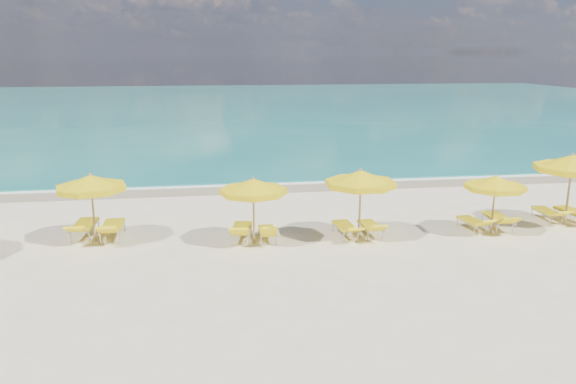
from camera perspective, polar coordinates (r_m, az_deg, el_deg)
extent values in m
plane|color=beige|center=(18.91, 0.66, -4.62)|extent=(120.00, 120.00, 0.00)
cube|color=#136B64|center=(66.03, -5.94, 8.69)|extent=(120.00, 80.00, 0.30)
cube|color=tan|center=(25.97, -1.89, 0.55)|extent=(120.00, 2.60, 0.01)
cube|color=white|center=(26.74, -2.09, 0.94)|extent=(120.00, 1.20, 0.03)
cube|color=white|center=(35.36, -13.42, 3.79)|extent=(14.00, 0.36, 0.05)
cube|color=white|center=(43.50, 6.17, 5.95)|extent=(18.00, 0.30, 0.05)
cylinder|color=tan|center=(19.27, -19.19, -1.65)|extent=(0.07, 0.07, 2.19)
cone|color=yellow|center=(19.06, -19.42, 1.02)|extent=(2.55, 2.55, 0.44)
cylinder|color=yellow|center=(19.11, -19.36, 0.39)|extent=(2.57, 2.57, 0.18)
sphere|color=tan|center=(19.01, -19.47, 1.68)|extent=(0.10, 0.10, 0.10)
cylinder|color=tan|center=(18.05, -3.50, -2.04)|extent=(0.07, 0.07, 2.12)
cone|color=yellow|center=(17.83, -3.55, 0.71)|extent=(2.34, 2.34, 0.42)
cylinder|color=yellow|center=(17.87, -3.54, 0.06)|extent=(2.36, 2.36, 0.17)
sphere|color=tan|center=(17.78, -3.56, 1.39)|extent=(0.09, 0.09, 0.09)
cylinder|color=tan|center=(18.66, 7.31, -1.34)|extent=(0.07, 0.07, 2.28)
cone|color=yellow|center=(18.43, 7.40, 1.54)|extent=(3.03, 3.03, 0.46)
cylinder|color=yellow|center=(18.48, 7.38, 0.86)|extent=(3.05, 3.05, 0.18)
sphere|color=tan|center=(18.38, 7.43, 2.25)|extent=(0.10, 0.10, 0.10)
cylinder|color=tan|center=(20.25, 20.14, -1.30)|extent=(0.06, 0.06, 1.99)
cone|color=yellow|center=(20.06, 20.34, 1.00)|extent=(2.69, 2.69, 0.40)
cylinder|color=yellow|center=(20.10, 20.29, 0.46)|extent=(2.72, 2.72, 0.16)
sphere|color=tan|center=(20.02, 20.38, 1.57)|extent=(0.09, 0.09, 0.09)
cylinder|color=tan|center=(22.36, 26.62, 0.13)|extent=(0.08, 0.08, 2.50)
cone|color=yellow|center=(22.16, 26.92, 2.77)|extent=(2.66, 2.66, 0.50)
cylinder|color=yellow|center=(22.20, 26.85, 2.15)|extent=(2.68, 2.68, 0.20)
sphere|color=tan|center=(22.11, 26.99, 3.42)|extent=(0.11, 0.11, 0.11)
cube|color=yellow|center=(20.14, -19.92, -3.09)|extent=(0.71, 1.46, 0.09)
cube|color=yellow|center=(19.16, -20.69, -3.55)|extent=(0.67, 0.68, 0.37)
cube|color=yellow|center=(19.69, -17.38, -3.25)|extent=(0.65, 1.45, 0.09)
cube|color=yellow|center=(18.68, -17.87, -3.67)|extent=(0.65, 0.64, 0.40)
cube|color=yellow|center=(18.68, -4.72, -3.66)|extent=(0.80, 1.42, 0.08)
cube|color=yellow|center=(17.74, -5.01, -4.03)|extent=(0.68, 0.66, 0.42)
cube|color=yellow|center=(18.55, -2.16, -3.93)|extent=(0.53, 1.16, 0.07)
cube|color=yellow|center=(17.78, -1.94, -4.06)|extent=(0.52, 0.43, 0.44)
cube|color=yellow|center=(19.06, 5.79, -3.42)|extent=(0.65, 1.27, 0.08)
cube|color=yellow|center=(18.24, 6.70, -3.87)|extent=(0.60, 0.61, 0.29)
cube|color=yellow|center=(19.27, 8.30, -3.33)|extent=(0.57, 1.21, 0.07)
cube|color=yellow|center=(18.48, 9.13, -3.64)|extent=(0.55, 0.53, 0.35)
cube|color=yellow|center=(20.64, 18.12, -2.77)|extent=(0.65, 1.21, 0.07)
cube|color=yellow|center=(19.97, 19.41, -2.99)|extent=(0.57, 0.56, 0.34)
cube|color=yellow|center=(21.14, 20.46, -2.40)|extent=(0.72, 1.40, 0.08)
cube|color=yellow|center=(20.27, 21.56, -2.71)|extent=(0.65, 0.65, 0.39)
cube|color=yellow|center=(22.83, 24.78, -1.75)|extent=(0.55, 1.21, 0.07)
cube|color=yellow|center=(22.11, 25.99, -2.01)|extent=(0.54, 0.55, 0.32)
cube|color=yellow|center=(23.11, 26.91, -1.72)|extent=(0.76, 1.39, 0.08)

